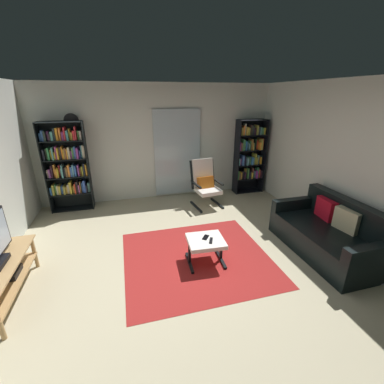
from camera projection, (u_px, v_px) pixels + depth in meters
ground_plane at (192, 265)px, 3.76m from camera, size 7.02×7.02×0.00m
wall_back at (159, 143)px, 5.91m from camera, size 5.60×0.06×2.60m
wall_right at (360, 167)px, 3.96m from camera, size 0.06×6.00×2.60m
glass_door_panel at (178, 153)px, 6.04m from camera, size 1.10×0.01×2.00m
area_rug at (197, 258)px, 3.93m from camera, size 2.17×2.01×0.01m
tv_stand at (1, 276)px, 3.04m from camera, size 0.47×1.32×0.50m
bookshelf_near_tv at (67, 165)px, 5.29m from camera, size 0.84×0.30×1.86m
bookshelf_near_sofa at (249, 155)px, 6.31m from camera, size 0.73×0.30×1.80m
leather_sofa at (329, 234)px, 4.02m from camera, size 0.92×1.72×0.83m
lounge_armchair at (205, 182)px, 5.67m from camera, size 0.63×0.71×1.02m
ottoman at (206, 243)px, 3.72m from camera, size 0.55×0.51×0.39m
tv_remote at (211, 240)px, 3.65m from camera, size 0.09×0.15×0.02m
cell_phone at (206, 237)px, 3.74m from camera, size 0.14×0.15×0.01m
wall_clock at (71, 121)px, 5.21m from camera, size 0.29×0.03×0.29m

